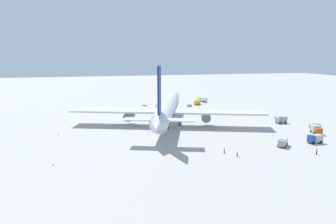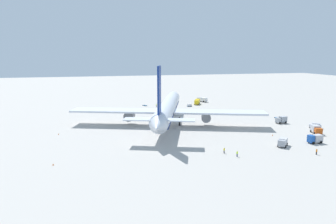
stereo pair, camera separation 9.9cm
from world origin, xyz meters
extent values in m
plane|color=#ADA8A0|center=(0.00, 0.00, 0.00)|extent=(600.00, 600.00, 0.00)
cylinder|color=silver|center=(0.00, 0.00, 6.82)|extent=(60.39, 26.71, 6.23)
cone|color=silver|center=(31.49, -11.26, 6.82)|extent=(6.75, 7.43, 6.11)
cone|color=silver|center=(-32.08, 11.47, 6.82)|extent=(7.86, 7.67, 5.92)
cube|color=navy|center=(-27.26, 9.75, 17.43)|extent=(5.82, 2.49, 15.00)
cube|color=silver|center=(-25.67, 15.68, 8.06)|extent=(7.63, 11.25, 0.36)
cube|color=silver|center=(-29.79, 4.16, 8.06)|extent=(7.63, 11.25, 0.36)
cube|color=silver|center=(4.18, 20.89, 5.88)|extent=(20.57, 36.87, 0.70)
cylinder|color=slate|center=(3.31, 15.48, 3.51)|extent=(5.69, 5.36, 4.05)
cube|color=silver|center=(-10.01, -18.81, 5.88)|extent=(20.57, 36.87, 0.70)
cylinder|color=slate|center=(-7.26, -14.07, 3.66)|extent=(6.76, 5.49, 3.74)
cylinder|color=black|center=(20.40, -7.30, 1.85)|extent=(0.70, 0.70, 3.70)
cylinder|color=black|center=(-1.19, 5.86, 1.85)|extent=(0.70, 0.70, 3.70)
cylinder|color=black|center=(-4.64, -3.77, 1.85)|extent=(0.70, 0.70, 3.70)
cube|color=navy|center=(0.00, 0.00, 5.10)|extent=(57.95, 25.58, 0.50)
cube|color=#194CA5|center=(-39.43, -37.63, 1.61)|extent=(2.11, 1.50, 2.32)
cube|color=#B2B2B7|center=(-39.33, -40.19, 1.60)|extent=(2.17, 3.01, 2.31)
cube|color=black|center=(-39.45, -37.14, 2.19)|extent=(1.73, 0.15, 1.02)
cylinder|color=black|center=(-40.45, -37.82, 0.45)|extent=(0.34, 0.91, 0.90)
cylinder|color=black|center=(-38.40, -37.73, 0.45)|extent=(0.34, 0.91, 0.90)
cylinder|color=black|center=(-40.33, -40.84, 0.45)|extent=(0.34, 0.91, 0.90)
cylinder|color=black|center=(-38.28, -40.76, 0.45)|extent=(0.34, 0.91, 0.90)
cube|color=#BF4C14|center=(-30.69, -47.93, 1.42)|extent=(2.32, 2.82, 1.94)
cube|color=#B2B2B7|center=(-27.94, -48.88, 1.63)|extent=(3.95, 3.38, 2.36)
cube|color=black|center=(-31.22, -47.74, 1.90)|extent=(0.74, 1.95, 0.85)
cylinder|color=black|center=(-30.93, -49.12, 0.45)|extent=(0.95, 0.58, 0.90)
cylinder|color=black|center=(-30.14, -46.84, 0.45)|extent=(0.95, 0.58, 0.90)
cylinder|color=black|center=(-27.68, -50.26, 0.45)|extent=(0.95, 0.58, 0.90)
cylinder|color=black|center=(-26.88, -47.97, 0.45)|extent=(0.95, 0.58, 0.90)
cube|color=#999EA5|center=(-11.10, -44.70, 1.45)|extent=(2.24, 1.71, 2.00)
cube|color=#999EA5|center=(-10.72, -47.23, 1.66)|extent=(2.47, 3.22, 2.41)
cube|color=black|center=(-11.17, -44.20, 1.95)|extent=(1.72, 0.34, 0.88)
cylinder|color=black|center=(-12.09, -44.99, 0.45)|extent=(0.43, 0.93, 0.90)
cylinder|color=black|center=(-10.06, -44.68, 0.45)|extent=(0.43, 0.93, 0.90)
cylinder|color=black|center=(-11.64, -47.99, 0.45)|extent=(0.43, 0.93, 0.90)
cylinder|color=black|center=(-9.61, -47.69, 0.45)|extent=(0.43, 0.93, 0.90)
cube|color=yellow|center=(43.12, -28.10, 1.55)|extent=(2.88, 3.02, 2.20)
cube|color=yellow|center=(46.30, -29.82, 1.65)|extent=(4.77, 4.04, 2.41)
cube|color=black|center=(42.51, -27.76, 2.10)|extent=(1.01, 1.77, 0.97)
cylinder|color=black|center=(42.74, -29.22, 0.45)|extent=(0.93, 0.69, 0.90)
cylinder|color=black|center=(43.86, -27.16, 0.45)|extent=(0.93, 0.69, 0.90)
cylinder|color=black|center=(46.50, -31.27, 0.45)|extent=(0.93, 0.69, 0.90)
cylinder|color=black|center=(47.62, -29.20, 0.45)|extent=(0.93, 0.69, 0.90)
cube|color=#999EA5|center=(-40.86, -25.94, 1.38)|extent=(2.59, 2.61, 1.87)
cube|color=#B2B2B7|center=(-39.02, -27.73, 1.42)|extent=(3.68, 3.67, 1.94)
cube|color=black|center=(-41.22, -25.60, 1.85)|extent=(1.38, 1.41, 0.82)
cylinder|color=black|center=(-41.54, -26.85, 0.45)|extent=(0.85, 0.84, 0.90)
cylinder|color=black|center=(-39.97, -25.24, 0.45)|extent=(0.85, 0.84, 0.90)
cylinder|color=black|center=(-39.37, -28.97, 0.45)|extent=(0.85, 0.84, 0.90)
cylinder|color=black|center=(-37.80, -27.36, 0.45)|extent=(0.85, 0.84, 0.90)
cube|color=#999EA5|center=(55.86, -34.48, 1.37)|extent=(2.81, 2.91, 1.84)
cube|color=silver|center=(52.65, -36.14, 1.57)|extent=(4.72, 3.89, 2.25)
cube|color=black|center=(56.49, -34.15, 1.83)|extent=(0.93, 1.70, 0.81)
cylinder|color=black|center=(55.17, -33.58, 0.45)|extent=(0.94, 0.68, 0.90)
cylinder|color=black|center=(56.20, -35.56, 0.45)|extent=(0.94, 0.68, 0.90)
cylinder|color=black|center=(51.36, -35.54, 0.45)|extent=(0.94, 0.68, 0.90)
cylinder|color=black|center=(52.39, -37.53, 0.45)|extent=(0.94, 0.68, 0.90)
cube|color=silver|center=(-21.49, -54.23, 0.87)|extent=(4.17, 4.62, 1.10)
cube|color=silver|center=(-21.63, -54.40, 1.70)|extent=(3.05, 3.25, 0.55)
cylinder|color=black|center=(-21.33, -52.51, 0.32)|extent=(0.57, 0.64, 0.64)
cylinder|color=black|center=(-19.87, -53.64, 0.32)|extent=(0.57, 0.64, 0.64)
cylinder|color=black|center=(-23.12, -54.81, 0.32)|extent=(0.57, 0.64, 0.64)
cylinder|color=black|center=(-21.66, -55.94, 0.32)|extent=(0.57, 0.64, 0.64)
cube|color=#26598C|center=(47.68, 1.13, 0.28)|extent=(2.88, 2.44, 0.15)
cylinder|color=#333338|center=(46.31, 0.38, 0.28)|extent=(0.56, 0.36, 0.08)
cylinder|color=black|center=(47.17, 0.06, 0.20)|extent=(0.41, 0.30, 0.40)
cylinder|color=black|center=(46.50, 1.29, 0.20)|extent=(0.41, 0.30, 0.40)
cylinder|color=black|center=(48.85, 0.98, 0.20)|extent=(0.41, 0.30, 0.40)
cylinder|color=black|center=(48.18, 2.21, 0.20)|extent=(0.41, 0.30, 0.40)
cube|color=#26598C|center=(39.23, -22.52, 0.28)|extent=(1.83, 2.84, 0.15)
cylinder|color=#333338|center=(39.51, -24.12, 0.28)|extent=(0.18, 0.60, 0.08)
cube|color=silver|center=(39.23, -22.52, 0.88)|extent=(1.62, 2.40, 1.06)
cylinder|color=black|center=(40.10, -23.39, 0.20)|extent=(0.19, 0.41, 0.40)
cylinder|color=black|center=(38.72, -23.63, 0.20)|extent=(0.19, 0.41, 0.40)
cylinder|color=black|center=(39.75, -21.42, 0.20)|extent=(0.19, 0.41, 0.40)
cylinder|color=black|center=(38.37, -21.66, 0.20)|extent=(0.19, 0.41, 0.40)
cube|color=#26598C|center=(-1.48, -50.57, 0.28)|extent=(3.01, 2.07, 0.15)
cylinder|color=#333338|center=(0.13, -51.01, 0.28)|extent=(0.60, 0.24, 0.08)
cylinder|color=black|center=(-0.29, -50.17, 0.20)|extent=(0.42, 0.22, 0.40)
cylinder|color=black|center=(-0.66, -51.52, 0.20)|extent=(0.42, 0.22, 0.40)
cylinder|color=black|center=(-2.30, -49.62, 0.20)|extent=(0.42, 0.22, 0.40)
cylinder|color=black|center=(-2.67, -50.97, 0.20)|extent=(0.42, 0.22, 0.40)
cylinder|color=black|center=(-49.37, -31.53, 0.44)|extent=(0.43, 0.43, 0.87)
cylinder|color=orange|center=(-49.37, -31.53, 1.20)|extent=(0.54, 0.54, 0.65)
sphere|color=tan|center=(-49.37, -31.53, 1.64)|extent=(0.24, 0.24, 0.24)
cylinder|color=#3F3F47|center=(-41.50, -6.36, 0.42)|extent=(0.39, 0.39, 0.84)
cylinder|color=yellow|center=(-41.50, -6.36, 1.15)|extent=(0.48, 0.48, 0.63)
sphere|color=beige|center=(-41.50, -6.36, 1.58)|extent=(0.23, 0.23, 0.23)
cylinder|color=navy|center=(-45.22, -8.62, 0.41)|extent=(0.38, 0.38, 0.82)
cylinder|color=#B2F219|center=(-45.22, -8.62, 1.12)|extent=(0.47, 0.47, 0.61)
sphere|color=beige|center=(-45.22, -8.62, 1.54)|extent=(0.22, 0.22, 0.22)
cylinder|color=#3F3F47|center=(41.95, -4.30, 0.43)|extent=(0.44, 0.44, 0.87)
cylinder|color=#B2F219|center=(41.95, -4.30, 1.19)|extent=(0.55, 0.55, 0.65)
sphere|color=beige|center=(41.95, -4.30, 1.64)|extent=(0.24, 0.24, 0.24)
cone|color=orange|center=(-27.79, -31.30, 0.28)|extent=(0.36, 0.36, 0.55)
cone|color=orange|center=(-39.70, 40.95, 0.28)|extent=(0.36, 0.36, 0.55)
cone|color=orange|center=(-7.15, 42.42, 0.28)|extent=(0.36, 0.36, 0.55)
camera|label=1|loc=(-120.22, 30.93, 28.26)|focal=32.70mm
camera|label=2|loc=(-120.25, 30.84, 28.26)|focal=32.70mm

